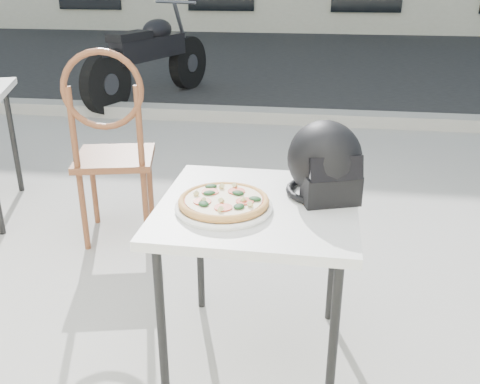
# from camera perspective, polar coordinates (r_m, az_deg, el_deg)

# --- Properties ---
(ground) EXTENTS (80.00, 80.00, 0.00)m
(ground) POSITION_cam_1_polar(r_m,az_deg,el_deg) (2.85, -7.83, -8.26)
(ground) COLOR #A19F98
(ground) RESTS_ON ground
(street_asphalt) EXTENTS (30.00, 8.00, 0.00)m
(street_asphalt) POSITION_cam_1_polar(r_m,az_deg,el_deg) (9.47, 4.01, 13.92)
(street_asphalt) COLOR black
(street_asphalt) RESTS_ON ground
(curb) EXTENTS (30.00, 0.25, 0.12)m
(curb) POSITION_cam_1_polar(r_m,az_deg,el_deg) (5.56, 0.59, 8.25)
(curb) COLOR gray
(curb) RESTS_ON ground
(cafe_table_main) EXTENTS (0.72, 0.72, 0.67)m
(cafe_table_main) POSITION_cam_1_polar(r_m,az_deg,el_deg) (1.95, 1.88, -2.83)
(cafe_table_main) COLOR silver
(cafe_table_main) RESTS_ON ground
(plate) EXTENTS (0.36, 0.36, 0.02)m
(plate) POSITION_cam_1_polar(r_m,az_deg,el_deg) (1.87, -1.74, -1.61)
(plate) COLOR white
(plate) RESTS_ON cafe_table_main
(pizza) EXTENTS (0.41, 0.41, 0.04)m
(pizza) POSITION_cam_1_polar(r_m,az_deg,el_deg) (1.86, -1.74, -0.94)
(pizza) COLOR #D4974D
(pizza) RESTS_ON plate
(helmet) EXTENTS (0.35, 0.36, 0.28)m
(helmet) POSITION_cam_1_polar(r_m,az_deg,el_deg) (1.98, 9.06, 3.02)
(helmet) COLOR black
(helmet) RESTS_ON cafe_table_main
(cafe_chair_main) EXTENTS (0.51, 0.51, 1.10)m
(cafe_chair_main) POSITION_cam_1_polar(r_m,az_deg,el_deg) (2.96, -13.65, 5.57)
(cafe_chair_main) COLOR brown
(cafe_chair_main) RESTS_ON ground
(motorcycle) EXTENTS (0.91, 2.11, 1.09)m
(motorcycle) POSITION_cam_1_polar(r_m,az_deg,el_deg) (6.47, -9.51, 13.82)
(motorcycle) COLOR black
(motorcycle) RESTS_ON street_asphalt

